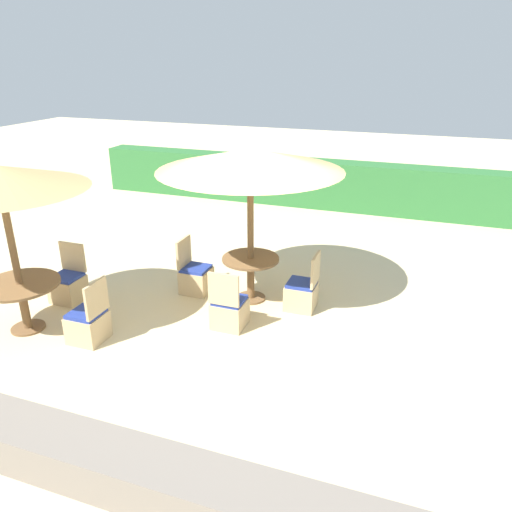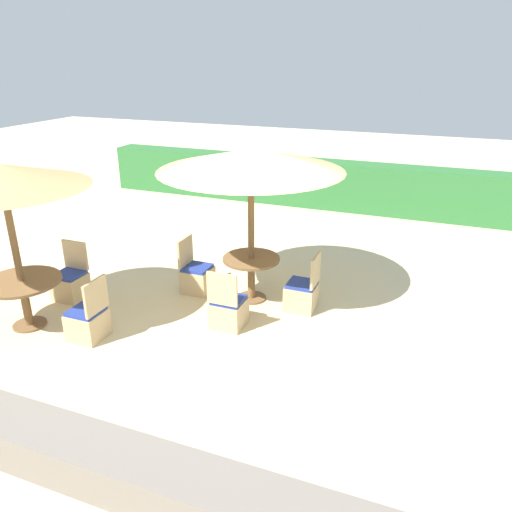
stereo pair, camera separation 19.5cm
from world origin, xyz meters
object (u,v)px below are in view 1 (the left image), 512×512
round_table_center (251,268)px  patio_chair_front_left_north (68,285)px  round_table_front_left (21,293)px  patio_chair_center_east (302,293)px  patio_chair_front_left_east (89,324)px  patio_chair_center_west (195,277)px  patio_chair_center_south (229,310)px  parasol_center (250,160)px

round_table_center → patio_chair_front_left_north: size_ratio=0.98×
round_table_center → round_table_front_left: round_table_front_left is taller
patio_chair_center_east → round_table_center: bearing=88.4°
round_table_center → patio_chair_front_left_north: 2.97m
patio_chair_front_left_east → round_table_front_left: bearing=92.7°
round_table_center → patio_chair_center_west: (-0.97, -0.06, -0.28)m
patio_chair_center_south → round_table_front_left: bearing=-158.9°
parasol_center → patio_chair_front_left_east: 3.28m
round_table_center → patio_chair_center_west: size_ratio=0.98×
patio_chair_center_east → patio_chair_front_left_east: 3.21m
round_table_center → patio_chair_center_east: patio_chair_center_east is taller
patio_chair_center_south → patio_chair_center_west: bearing=138.1°
round_table_center → patio_chair_center_south: patio_chair_center_south is taller
round_table_center → round_table_front_left: size_ratio=0.83×
patio_chair_front_left_east → patio_chair_center_east: bearing=-52.9°
round_table_front_left → patio_chair_center_east: bearing=28.7°
round_table_center → patio_chair_center_west: patio_chair_center_west is taller
parasol_center → patio_chair_front_left_north: (-2.77, -1.04, -2.02)m
round_table_front_left → patio_chair_front_left_north: (-0.03, 0.97, -0.33)m
parasol_center → patio_chair_center_east: 2.20m
parasol_center → patio_chair_center_south: bearing=-89.1°
round_table_front_left → patio_chair_center_west: bearing=47.8°
round_table_center → patio_chair_center_east: bearing=-1.6°
parasol_center → patio_chair_center_south: parasol_center is taller
patio_chair_center_west → patio_chair_center_east: 1.85m
round_table_center → round_table_front_left: bearing=-143.8°
patio_chair_center_west → round_table_front_left: patio_chair_center_west is taller
parasol_center → patio_chair_front_left_east: parasol_center is taller
patio_chair_front_left_north → round_table_center: bearing=-159.5°
round_table_center → patio_chair_center_west: bearing=-176.8°
parasol_center → patio_chair_front_left_east: (-1.69, -1.96, -2.02)m
patio_chair_center_south → round_table_front_left: (-2.76, -1.07, 0.33)m
round_table_front_left → patio_chair_front_left_north: patio_chair_front_left_north is taller
round_table_front_left → patio_chair_front_left_east: patio_chair_front_left_east is taller
round_table_center → patio_chair_front_left_east: patio_chair_front_left_east is taller
round_table_center → patio_chair_center_west: 1.01m
patio_chair_center_south → patio_chair_front_left_east: (-1.70, -1.02, 0.00)m
patio_chair_front_left_east → patio_chair_front_left_north: bearing=49.7°
patio_chair_center_south → round_table_center: bearing=90.9°
patio_chair_center_east → patio_chair_front_left_east: bearing=127.1°
parasol_center → round_table_center: bearing=-63.4°
patio_chair_center_south → parasol_center: bearing=90.9°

